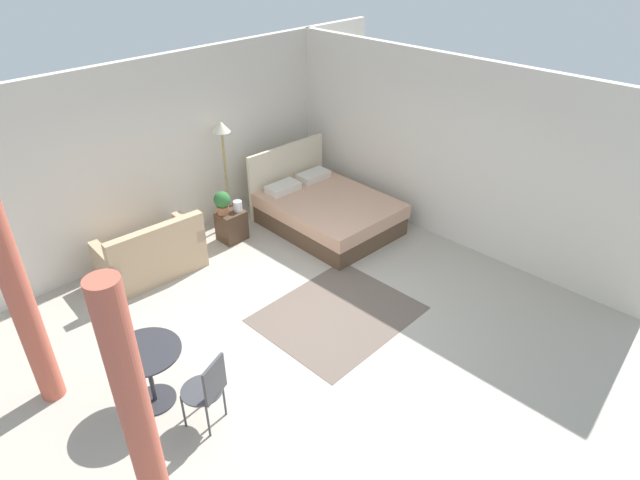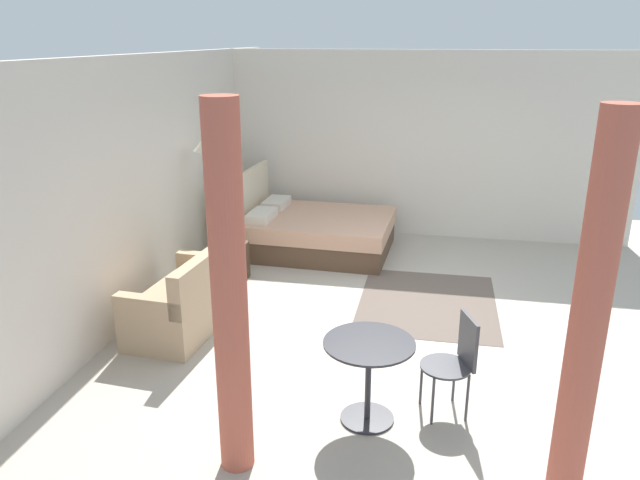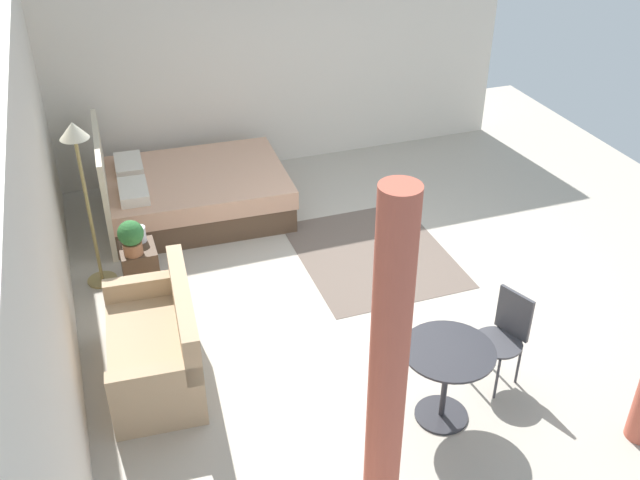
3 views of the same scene
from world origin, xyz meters
The scene contains 14 objects.
ground_plane centered at (0.00, 0.00, -0.01)m, with size 9.20×9.27×0.02m, color #B2A899.
wall_back centered at (0.00, 3.13, 1.44)m, with size 9.20×0.12×2.88m, color silver.
wall_right centered at (3.10, 0.00, 1.44)m, with size 0.12×6.27×2.88m, color silver.
area_rug centered at (0.36, -0.18, 0.00)m, with size 1.95×1.62×0.01m, color #66564C.
bed centered at (1.96, 1.56, 0.30)m, with size 1.73×2.22×1.18m.
couch centered at (-0.83, 2.39, 0.31)m, with size 1.48×0.86×0.90m.
nightstand centered at (0.59, 2.36, 0.25)m, with size 0.41×0.36×0.49m.
potted_plant centered at (0.49, 2.41, 0.70)m, with size 0.26×0.26×0.37m.
vase centered at (0.71, 2.32, 0.58)m, with size 0.14×0.14×0.17m.
floor_lamp centered at (0.86, 2.76, 1.43)m, with size 0.31×0.31×1.82m.
balcony_table centered at (-2.12, 0.25, 0.51)m, with size 0.75×0.75×0.72m.
cafe_chair_near_window centered at (-1.86, -0.45, 0.53)m, with size 0.55×0.55×0.88m.
curtain_left centered at (-2.85, -1.17, 1.36)m, with size 0.23×0.23×2.71m.
curtain_right centered at (-2.85, 1.14, 1.36)m, with size 0.25×0.25×2.71m.
Camera 1 is at (-3.80, -3.90, 4.56)m, focal length 30.12 mm.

